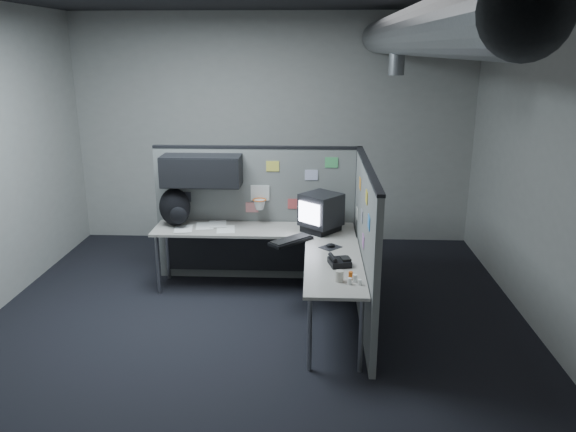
{
  "coord_description": "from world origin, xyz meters",
  "views": [
    {
      "loc": [
        0.57,
        -5.11,
        2.71
      ],
      "look_at": [
        0.32,
        0.35,
        1.07
      ],
      "focal_mm": 35.0,
      "sensor_mm": 36.0,
      "label": 1
    }
  ],
  "objects_px": {
    "desk": "(274,247)",
    "phone": "(339,261)",
    "monitor": "(321,212)",
    "keyboard": "(291,240)",
    "backpack": "(175,208)"
  },
  "relations": [
    {
      "from": "monitor",
      "to": "backpack",
      "type": "xyz_separation_m",
      "value": [
        -1.68,
        0.12,
        -0.01
      ]
    },
    {
      "from": "desk",
      "to": "keyboard",
      "type": "distance_m",
      "value": 0.3
    },
    {
      "from": "phone",
      "to": "keyboard",
      "type": "bearing_deg",
      "value": 124.03
    },
    {
      "from": "phone",
      "to": "backpack",
      "type": "bearing_deg",
      "value": 144.45
    },
    {
      "from": "keyboard",
      "to": "phone",
      "type": "distance_m",
      "value": 0.8
    },
    {
      "from": "phone",
      "to": "backpack",
      "type": "distance_m",
      "value": 2.18
    },
    {
      "from": "phone",
      "to": "monitor",
      "type": "bearing_deg",
      "value": 95.63
    },
    {
      "from": "monitor",
      "to": "keyboard",
      "type": "xyz_separation_m",
      "value": [
        -0.32,
        -0.4,
        -0.2
      ]
    },
    {
      "from": "desk",
      "to": "phone",
      "type": "height_order",
      "value": "phone"
    },
    {
      "from": "desk",
      "to": "monitor",
      "type": "bearing_deg",
      "value": 22.93
    },
    {
      "from": "keyboard",
      "to": "phone",
      "type": "relative_size",
      "value": 1.97
    },
    {
      "from": "monitor",
      "to": "backpack",
      "type": "bearing_deg",
      "value": 171.71
    },
    {
      "from": "monitor",
      "to": "phone",
      "type": "xyz_separation_m",
      "value": [
        0.17,
        -1.03,
        -0.19
      ]
    },
    {
      "from": "desk",
      "to": "keyboard",
      "type": "bearing_deg",
      "value": -42.29
    },
    {
      "from": "monitor",
      "to": "phone",
      "type": "height_order",
      "value": "monitor"
    }
  ]
}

